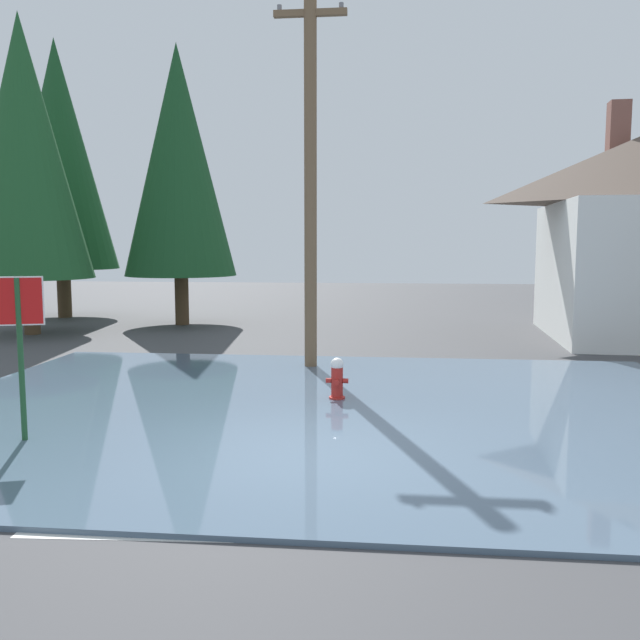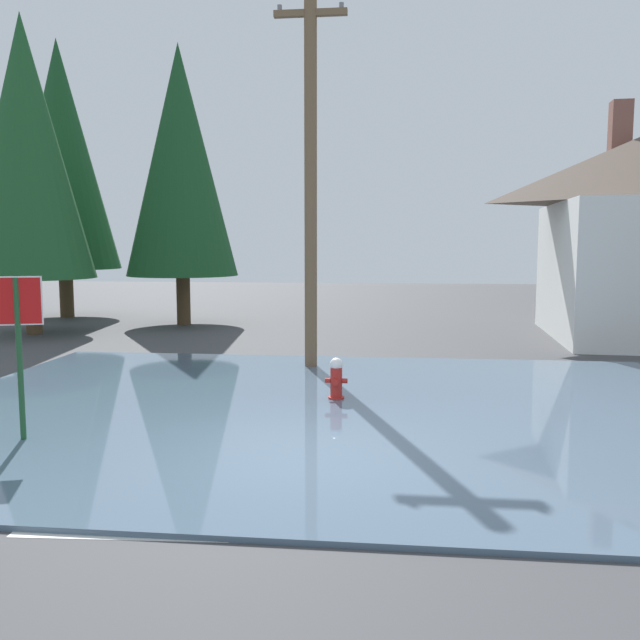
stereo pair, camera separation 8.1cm
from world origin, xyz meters
The scene contains 9 objects.
ground_plane centered at (0.00, 0.00, -0.05)m, with size 80.00×80.00×0.10m, color #424244.
flood_puddle centered at (-0.07, 2.60, 0.03)m, with size 13.86×10.38×0.06m, color #4C6075.
lane_stop_bar centered at (-0.74, -2.46, 0.00)m, with size 3.69×0.30×0.01m, color silver.
stop_sign_near centered at (-4.09, 0.22, 1.70)m, with size 0.66×0.23×2.39m.
fire_hydrant centered at (0.13, 3.26, 0.40)m, with size 0.41×0.35×0.81m.
utility_pole centered at (-0.73, 6.44, 4.37)m, with size 1.60×0.28×8.39m.
pine_tree_tall_left centered at (-10.18, 11.37, 5.77)m, with size 3.92×3.92×9.80m.
pine_tree_mid_left centered at (-6.25, 14.33, 5.66)m, with size 3.85×3.85×9.61m.
pine_tree_short_left centered at (-11.50, 16.14, 6.15)m, with size 4.18×4.18×10.46m.
Camera 1 is at (1.08, -8.60, 2.85)m, focal length 37.76 mm.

